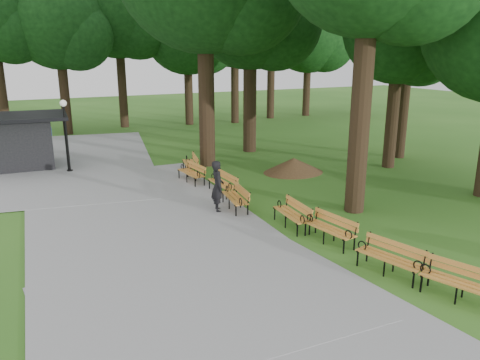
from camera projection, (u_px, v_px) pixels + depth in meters
name	position (u px, v px, depth m)	size (l,w,h in m)	color
ground	(290.00, 237.00, 14.71)	(100.00, 100.00, 0.00)	#2F661D
path	(141.00, 225.00, 15.61)	(12.00, 38.00, 0.06)	#97979A
person	(218.00, 186.00, 16.84)	(0.69, 0.45, 1.89)	black
kiosk	(17.00, 141.00, 23.12)	(4.23, 3.68, 2.65)	black
lamp_post	(65.00, 121.00, 21.96)	(0.32, 0.32, 3.46)	black
dirt_mound	(293.00, 165.00, 22.41)	(2.50, 2.50, 0.71)	#47301C
bench_0	(461.00, 284.00, 10.85)	(1.90, 0.64, 0.88)	orange
bench_1	(389.00, 258.00, 12.17)	(1.90, 0.64, 0.88)	orange
bench_2	(329.00, 229.00, 14.17)	(1.90, 0.64, 0.88)	orange
bench_3	(292.00, 214.00, 15.44)	(1.90, 0.64, 0.88)	orange
bench_4	(235.00, 198.00, 17.17)	(1.90, 0.64, 0.88)	orange
bench_5	(222.00, 184.00, 19.00)	(1.90, 0.64, 0.88)	orange
bench_6	(191.00, 173.00, 20.65)	(1.90, 0.64, 0.88)	orange
bench_7	(190.00, 164.00, 22.35)	(1.90, 0.64, 0.88)	orange
lawn_tree_1	(400.00, 27.00, 21.79)	(5.34, 5.34, 9.44)	black
lawn_tree_4	(250.00, 7.00, 25.17)	(6.80, 6.80, 11.42)	black
lawn_tree_5	(413.00, 6.00, 23.59)	(5.25, 5.25, 10.52)	black
tree_backdrop	(205.00, 15.00, 35.31)	(36.26, 9.76, 16.47)	black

